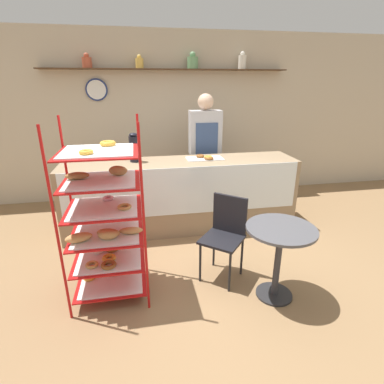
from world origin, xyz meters
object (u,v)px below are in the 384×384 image
at_px(coffee_carafe, 134,148).
at_px(donut_tray_counter, 205,158).
at_px(cafe_chair, 226,229).
at_px(person_worker, 205,149).
at_px(pastry_rack, 105,221).
at_px(cafe_table, 279,246).

distance_m(coffee_carafe, donut_tray_counter, 0.94).
relative_size(cafe_chair, donut_tray_counter, 1.77).
xyz_separation_m(person_worker, cafe_chair, (-0.18, -1.76, -0.45)).
relative_size(pastry_rack, cafe_table, 2.30).
height_order(cafe_table, coffee_carafe, coffee_carafe).
height_order(person_worker, donut_tray_counter, person_worker).
xyz_separation_m(person_worker, cafe_table, (0.20, -2.19, -0.44)).
height_order(person_worker, coffee_carafe, person_worker).
relative_size(cafe_chair, coffee_carafe, 2.31).
relative_size(cafe_table, coffee_carafe, 1.94).
height_order(coffee_carafe, donut_tray_counter, coffee_carafe).
bearing_deg(coffee_carafe, person_worker, 26.06).
height_order(cafe_chair, donut_tray_counter, donut_tray_counter).
xyz_separation_m(cafe_chair, coffee_carafe, (-0.87, 1.25, 0.61)).
bearing_deg(pastry_rack, donut_tray_counter, 47.11).
bearing_deg(donut_tray_counter, cafe_chair, -92.62).
height_order(cafe_chair, coffee_carafe, coffee_carafe).
distance_m(person_worker, cafe_chair, 1.82).
height_order(pastry_rack, coffee_carafe, pastry_rack).
height_order(pastry_rack, cafe_table, pastry_rack).
bearing_deg(person_worker, pastry_rack, -125.70).
relative_size(person_worker, cafe_chair, 2.06).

